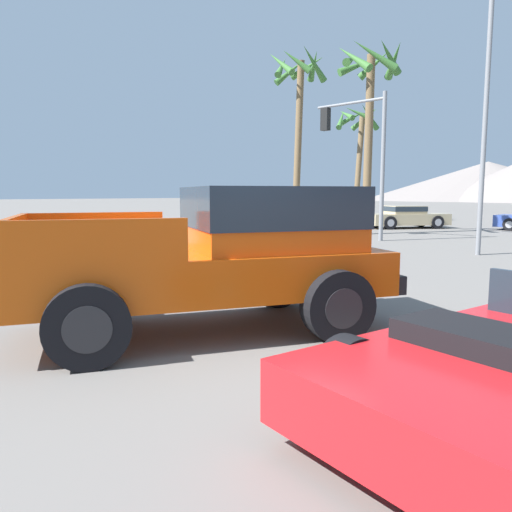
{
  "coord_description": "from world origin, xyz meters",
  "views": [
    {
      "loc": [
        4.62,
        -4.54,
        1.81
      ],
      "look_at": [
        -0.43,
        0.56,
        0.91
      ],
      "focal_mm": 35.0,
      "sensor_mm": 36.0,
      "label": 1
    }
  ],
  "objects_px": {
    "parked_car_tan": "(406,217)",
    "palm_tree_short": "(370,92)",
    "palm_tree_tall": "(358,135)",
    "orange_pickup_truck": "(230,248)",
    "palm_tree_leaning": "(298,97)",
    "traffic_light_main": "(357,140)",
    "street_lamp_post": "(487,96)"
  },
  "relations": [
    {
      "from": "parked_car_tan",
      "to": "palm_tree_short",
      "type": "height_order",
      "value": "palm_tree_short"
    },
    {
      "from": "palm_tree_tall",
      "to": "parked_car_tan",
      "type": "bearing_deg",
      "value": -34.8
    },
    {
      "from": "orange_pickup_truck",
      "to": "palm_tree_leaning",
      "type": "bearing_deg",
      "value": 154.18
    },
    {
      "from": "orange_pickup_truck",
      "to": "traffic_light_main",
      "type": "bearing_deg",
      "value": 143.56
    },
    {
      "from": "palm_tree_short",
      "to": "parked_car_tan",
      "type": "bearing_deg",
      "value": 97.81
    },
    {
      "from": "parked_car_tan",
      "to": "street_lamp_post",
      "type": "height_order",
      "value": "street_lamp_post"
    },
    {
      "from": "street_lamp_post",
      "to": "palm_tree_tall",
      "type": "distance_m",
      "value": 18.34
    },
    {
      "from": "street_lamp_post",
      "to": "palm_tree_leaning",
      "type": "height_order",
      "value": "palm_tree_leaning"
    },
    {
      "from": "palm_tree_short",
      "to": "palm_tree_leaning",
      "type": "relative_size",
      "value": 0.9
    },
    {
      "from": "palm_tree_short",
      "to": "palm_tree_leaning",
      "type": "xyz_separation_m",
      "value": [
        -4.95,
        1.06,
        0.57
      ]
    },
    {
      "from": "palm_tree_leaning",
      "to": "street_lamp_post",
      "type": "bearing_deg",
      "value": -24.93
    },
    {
      "from": "orange_pickup_truck",
      "to": "palm_tree_short",
      "type": "bearing_deg",
      "value": 142.78
    },
    {
      "from": "palm_tree_leaning",
      "to": "parked_car_tan",
      "type": "bearing_deg",
      "value": 41.06
    },
    {
      "from": "street_lamp_post",
      "to": "palm_tree_tall",
      "type": "relative_size",
      "value": 1.03
    },
    {
      "from": "street_lamp_post",
      "to": "palm_tree_short",
      "type": "height_order",
      "value": "palm_tree_short"
    },
    {
      "from": "traffic_light_main",
      "to": "street_lamp_post",
      "type": "bearing_deg",
      "value": 161.01
    },
    {
      "from": "traffic_light_main",
      "to": "palm_tree_leaning",
      "type": "relative_size",
      "value": 0.62
    },
    {
      "from": "palm_tree_tall",
      "to": "palm_tree_short",
      "type": "relative_size",
      "value": 0.9
    },
    {
      "from": "palm_tree_tall",
      "to": "palm_tree_leaning",
      "type": "relative_size",
      "value": 0.82
    },
    {
      "from": "parked_car_tan",
      "to": "street_lamp_post",
      "type": "relative_size",
      "value": 0.58
    },
    {
      "from": "street_lamp_post",
      "to": "palm_tree_tall",
      "type": "xyz_separation_m",
      "value": [
        -12.88,
        13.02,
        1.01
      ]
    },
    {
      "from": "orange_pickup_truck",
      "to": "palm_tree_leaning",
      "type": "xyz_separation_m",
      "value": [
        -12.24,
        15.93,
        5.66
      ]
    },
    {
      "from": "orange_pickup_truck",
      "to": "parked_car_tan",
      "type": "xyz_separation_m",
      "value": [
        -7.96,
        19.67,
        -0.48
      ]
    },
    {
      "from": "palm_tree_tall",
      "to": "palm_tree_leaning",
      "type": "xyz_separation_m",
      "value": [
        1.39,
        -7.68,
        1.16
      ]
    },
    {
      "from": "traffic_light_main",
      "to": "street_lamp_post",
      "type": "xyz_separation_m",
      "value": [
        5.59,
        -1.93,
        0.69
      ]
    },
    {
      "from": "traffic_light_main",
      "to": "palm_tree_short",
      "type": "distance_m",
      "value": 3.42
    },
    {
      "from": "palm_tree_tall",
      "to": "traffic_light_main",
      "type": "bearing_deg",
      "value": -56.73
    },
    {
      "from": "orange_pickup_truck",
      "to": "palm_tree_short",
      "type": "distance_m",
      "value": 17.33
    },
    {
      "from": "traffic_light_main",
      "to": "parked_car_tan",
      "type": "bearing_deg",
      "value": -77.38
    },
    {
      "from": "parked_car_tan",
      "to": "palm_tree_leaning",
      "type": "height_order",
      "value": "palm_tree_leaning"
    },
    {
      "from": "palm_tree_leaning",
      "to": "palm_tree_short",
      "type": "bearing_deg",
      "value": -12.13
    },
    {
      "from": "traffic_light_main",
      "to": "orange_pickup_truck",
      "type": "bearing_deg",
      "value": 116.92
    }
  ]
}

